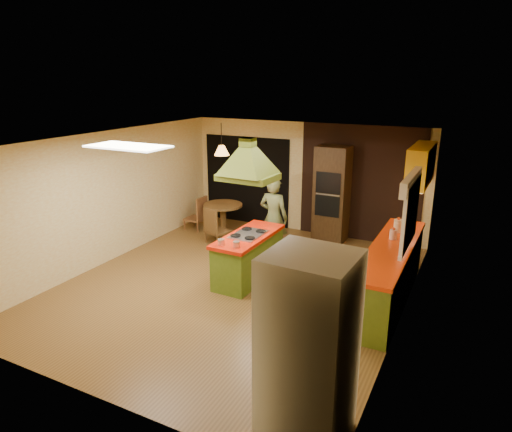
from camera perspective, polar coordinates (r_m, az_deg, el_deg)
The scene contains 21 objects.
ground at distance 8.01m, azimuth -2.47°, elevation -8.55°, with size 6.50×6.50×0.00m, color brown.
room_walls at distance 7.56m, azimuth -2.59°, elevation 0.03°, with size 5.50×6.50×6.50m.
ceiling_plane at distance 7.29m, azimuth -2.72°, elevation 9.47°, with size 6.50×6.50×0.00m, color silver.
brick_panel at distance 10.04m, azimuth 12.86°, elevation 3.93°, with size 2.64×0.03×2.50m, color #381E14.
nook_opening at distance 11.04m, azimuth -1.18°, elevation 4.47°, with size 2.20×0.03×2.10m, color black.
right_counter at distance 7.60m, azimuth 16.30°, elevation -6.93°, with size 0.62×3.05×0.92m.
upper_cabinets at distance 8.68m, azimuth 19.94°, elevation 6.02°, with size 0.34×1.40×0.70m, color yellow.
window_right at distance 6.95m, azimuth 18.86°, elevation 2.06°, with size 0.12×1.35×1.06m.
fluor_panel at distance 6.97m, azimuth -15.70°, elevation 8.37°, with size 1.20×0.60×0.03m, color white.
kitchen_island at distance 8.08m, azimuth -0.96°, elevation -5.06°, with size 0.69×1.65×0.84m.
range_hood at distance 7.58m, azimuth -1.02°, elevation 7.91°, with size 0.95×0.71×0.78m.
man at distance 8.96m, azimuth 2.22°, elevation -0.19°, with size 0.59×0.39×1.61m, color brown.
refrigerator at distance 4.54m, azimuth 6.54°, elevation -16.29°, with size 0.80×0.76×1.95m, color white.
wall_oven at distance 9.96m, azimuth 9.47°, elevation 2.75°, with size 0.69×0.61×2.07m.
dining_table at distance 10.48m, azimuth -4.13°, elevation 0.43°, with size 0.89×0.89×0.67m.
chair_left at distance 10.78m, azimuth -7.60°, elevation 0.40°, with size 0.43×0.43×0.79m, color brown, non-canonical shape.
chair_near at distance 9.84m, azimuth -4.81°, elevation -1.10°, with size 0.44×0.44×0.80m, color brown, non-canonical shape.
pendant_lamp at distance 10.16m, azimuth -4.31°, elevation 8.19°, with size 0.34×0.34×0.22m, color #FF9E3F.
canister_large at distance 8.12m, azimuth 17.33°, elevation -1.17°, with size 0.15×0.15×0.21m, color beige.
canister_medium at distance 8.11m, azimuth 17.30°, elevation -1.34°, with size 0.13×0.13×0.18m, color #FCF0CB.
canister_small at distance 7.75m, azimuth 16.78°, elevation -2.22°, with size 0.12×0.12×0.16m, color #F3E0C4.
Camera 1 is at (3.55, -6.29, 3.47)m, focal length 32.00 mm.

